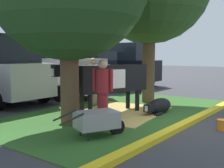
# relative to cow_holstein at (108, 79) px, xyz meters

# --- Properties ---
(ground_plane) EXTENTS (80.00, 80.00, 0.00)m
(ground_plane) POSITION_rel_cow_holstein_xyz_m (0.18, -2.49, -1.09)
(ground_plane) COLOR #38383D
(grass_island) EXTENTS (8.39, 4.40, 0.02)m
(grass_island) POSITION_rel_cow_holstein_xyz_m (0.49, -0.15, -1.08)
(grass_island) COLOR #2D5B23
(grass_island) RESTS_ON ground
(curb_yellow) EXTENTS (9.59, 0.24, 0.12)m
(curb_yellow) POSITION_rel_cow_holstein_xyz_m (0.49, -2.50, -1.03)
(curb_yellow) COLOR yellow
(curb_yellow) RESTS_ON ground
(hay_bedding) EXTENTS (3.52, 2.85, 0.04)m
(hay_bedding) POSITION_rel_cow_holstein_xyz_m (0.31, -0.24, -1.07)
(hay_bedding) COLOR tan
(hay_bedding) RESTS_ON ground
(cow_holstein) EXTENTS (3.04, 1.43, 1.54)m
(cow_holstein) POSITION_rel_cow_holstein_xyz_m (0.00, 0.00, 0.00)
(cow_holstein) COLOR black
(cow_holstein) RESTS_ON ground
(calf_lying) EXTENTS (1.32, 0.55, 0.48)m
(calf_lying) POSITION_rel_cow_holstein_xyz_m (0.99, -1.25, -0.85)
(calf_lying) COLOR black
(calf_lying) RESTS_ON ground
(person_handler) EXTENTS (0.34, 0.50, 1.69)m
(person_handler) POSITION_rel_cow_holstein_xyz_m (-1.30, -0.86, -0.18)
(person_handler) COLOR maroon
(person_handler) RESTS_ON ground
(person_visitor_near) EXTENTS (0.41, 0.39, 1.71)m
(person_visitor_near) POSITION_rel_cow_holstein_xyz_m (0.95, 1.40, -0.17)
(person_visitor_near) COLOR #9E7F5B
(person_visitor_near) RESTS_ON ground
(wheelbarrow) EXTENTS (1.57, 1.07, 0.63)m
(wheelbarrow) POSITION_rel_cow_holstein_xyz_m (-2.08, -1.35, -0.70)
(wheelbarrow) COLOR gray
(wheelbarrow) RESTS_ON ground
(bucket_orange) EXTENTS (0.27, 0.27, 0.26)m
(bucket_orange) POSITION_rel_cow_holstein_xyz_m (0.18, -3.37, -0.95)
(bucket_orange) COLOR orange
(bucket_orange) RESTS_ON ground
(pickup_truck_maroon) EXTENTS (2.22, 5.40, 2.42)m
(pickup_truck_maroon) POSITION_rel_cow_holstein_xyz_m (1.70, 4.71, 0.02)
(pickup_truck_maroon) COLOR #B7B7BC
(pickup_truck_maroon) RESTS_ON ground
(sedan_blue) EXTENTS (2.02, 4.40, 2.02)m
(sedan_blue) POSITION_rel_cow_holstein_xyz_m (4.71, 4.74, -0.11)
(sedan_blue) COLOR navy
(sedan_blue) RESTS_ON ground
(suv_black) EXTENTS (2.12, 4.60, 2.52)m
(suv_black) POSITION_rel_cow_holstein_xyz_m (7.28, 4.63, 0.18)
(suv_black) COLOR black
(suv_black) RESTS_ON ground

